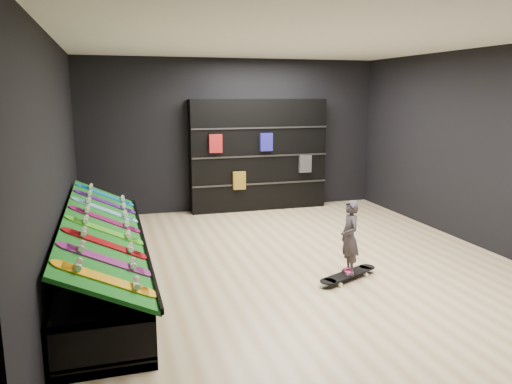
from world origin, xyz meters
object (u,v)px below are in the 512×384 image
object	(u,v)px
display_rack	(103,263)
floor_skateboard	(348,277)
back_shelving	(258,155)
child	(349,252)

from	to	relation	value
display_rack	floor_skateboard	distance (m)	3.09
back_shelving	floor_skateboard	world-z (taller)	back_shelving
back_shelving	child	bearing A→B (deg)	-90.76
floor_skateboard	child	world-z (taller)	child
display_rack	floor_skateboard	world-z (taller)	display_rack
back_shelving	floor_skateboard	bearing A→B (deg)	-90.76
floor_skateboard	child	size ratio (longest dim) A/B	1.73
display_rack	back_shelving	bearing A→B (deg)	47.64
back_shelving	child	size ratio (longest dim) A/B	4.88
back_shelving	floor_skateboard	size ratio (longest dim) A/B	2.82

